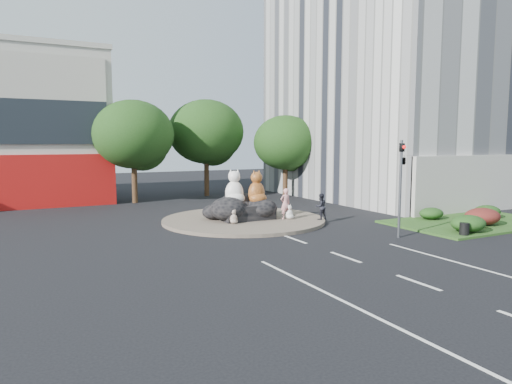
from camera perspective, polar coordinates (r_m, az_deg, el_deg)
ground at (r=20.00m, az=11.15°, el=-8.02°), size 120.00×120.00×0.00m
roundabout_island at (r=28.32m, az=-1.55°, el=-3.51°), size 10.00×10.00×0.20m
rock_plinth at (r=28.23m, az=-1.56°, el=-2.41°), size 3.20×2.60×0.90m
office_tower at (r=46.50m, az=19.23°, el=21.62°), size 20.00×20.00×35.00m
grass_verge at (r=30.57m, az=25.44°, el=-3.47°), size 10.00×6.00×0.12m
tree_left at (r=38.09m, az=-15.01°, el=6.55°), size 6.46×6.46×8.27m
tree_mid at (r=42.05m, az=-6.20°, el=7.10°), size 6.84×6.84×8.76m
tree_right at (r=41.09m, az=3.74°, el=5.85°), size 5.70×5.70×7.30m
hedge_near_green at (r=26.94m, az=25.00°, el=-3.58°), size 2.00×1.60×0.90m
hedge_red at (r=29.51m, az=26.44°, el=-2.75°), size 2.20×1.76×0.99m
hedge_mid_green at (r=32.40m, az=26.92°, el=-2.19°), size 1.80×1.44×0.81m
hedge_back_green at (r=30.48m, az=21.07°, el=-2.51°), size 1.60×1.28×0.72m
traffic_light at (r=24.33m, az=17.82°, el=2.95°), size 0.44×1.24×5.00m
street_lamp at (r=34.03m, az=19.90°, el=5.29°), size 2.34×0.22×8.06m
cat_white at (r=27.91m, az=-2.73°, el=0.66°), size 1.55×1.42×2.17m
cat_tabby at (r=27.97m, az=0.06°, el=0.62°), size 1.50×1.39×2.10m
kitten_calico at (r=26.41m, az=-2.81°, el=-3.05°), size 0.68×0.69×0.86m
kitten_white at (r=28.06m, az=4.18°, el=-2.47°), size 0.62×0.56×0.91m
pedestrian_pink at (r=27.99m, az=3.69°, el=-1.47°), size 0.72×0.49×1.89m
pedestrian_dark at (r=28.06m, az=8.08°, el=-1.81°), size 0.81×0.65×1.59m
litter_bin at (r=25.96m, az=24.59°, el=-4.21°), size 0.49×0.49×0.63m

